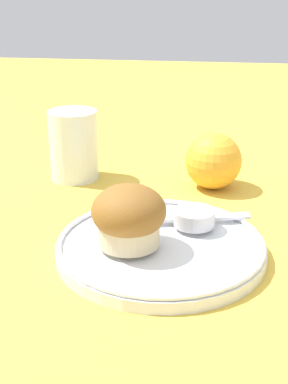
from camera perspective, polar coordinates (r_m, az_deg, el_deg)
ground_plane at (r=0.62m, az=0.83°, el=-6.84°), size 3.00×3.00×0.00m
plate at (r=0.62m, az=1.80°, el=-5.86°), size 0.24×0.24×0.02m
muffin at (r=0.59m, az=-1.63°, el=-2.61°), size 0.08×0.08×0.07m
cream_ramekin at (r=0.65m, az=5.39°, el=-2.63°), size 0.05×0.05×0.02m
berry_pair at (r=0.66m, az=-0.89°, el=-2.45°), size 0.03×0.02×0.02m
butter_knife at (r=0.67m, az=3.19°, el=-2.83°), size 0.19×0.06×0.00m
orange_fruit at (r=0.81m, az=7.40°, el=3.31°), size 0.09×0.09×0.09m
juice_glass at (r=0.85m, az=-7.50°, el=4.98°), size 0.08×0.08×0.11m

